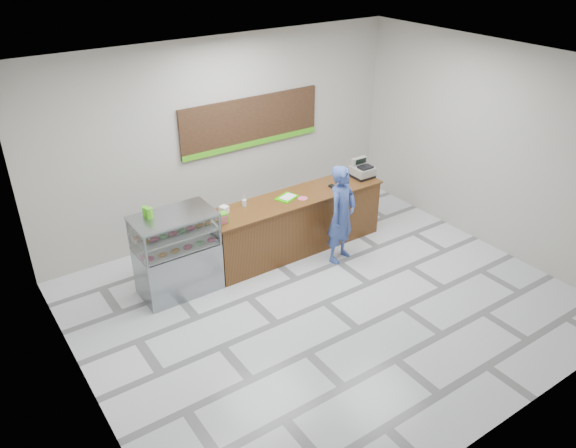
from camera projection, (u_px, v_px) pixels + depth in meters
floor at (325, 302)px, 8.55m from camera, size 7.00×7.00×0.00m
back_wall at (224, 138)px, 9.88m from camera, size 7.00×0.00×7.00m
ceiling at (334, 71)px, 6.88m from camera, size 7.00×7.00×0.00m
sales_counter at (296, 223)px, 9.70m from camera, size 3.26×0.76×1.03m
display_case at (177, 253)px, 8.52m from camera, size 1.22×0.72×1.33m
menu_board at (251, 123)px, 10.04m from camera, size 2.80×0.06×0.90m
cash_register at (362, 170)px, 10.11m from camera, size 0.36×0.38×0.34m
card_terminal at (333, 187)px, 9.74m from camera, size 0.09×0.17×0.04m
serving_tray at (287, 197)px, 9.39m from camera, size 0.42×0.36×0.02m
napkin_box at (224, 209)px, 8.91m from camera, size 0.16×0.16×0.11m
straw_cup at (244, 203)px, 9.11m from camera, size 0.07×0.07×0.11m
promo_box at (221, 218)px, 8.57m from camera, size 0.20×0.13×0.17m
donut_decal at (303, 198)px, 9.38m from camera, size 0.17×0.17×0.00m
green_cup_left at (149, 213)px, 8.10m from camera, size 0.10×0.10×0.16m
green_cup_right at (145, 211)px, 8.16m from camera, size 0.09×0.09×0.14m
customer at (342, 214)px, 9.26m from camera, size 0.72×0.58×1.70m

